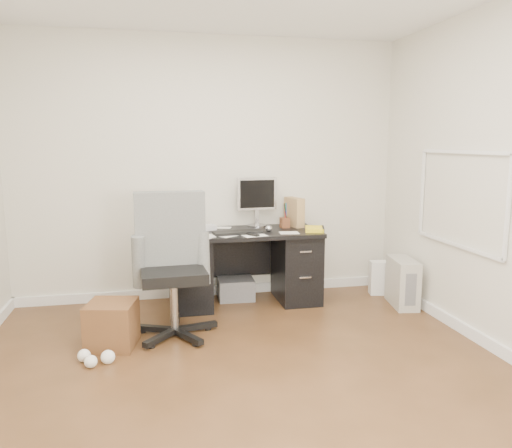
{
  "coord_description": "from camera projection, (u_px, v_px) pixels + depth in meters",
  "views": [
    {
      "loc": [
        -0.61,
        -3.19,
        1.64
      ],
      "look_at": [
        0.33,
        1.2,
        0.89
      ],
      "focal_mm": 35.0,
      "sensor_mm": 36.0,
      "label": 1
    }
  ],
  "objects": [
    {
      "name": "loose_papers",
      "position": [
        225.0,
        233.0,
        4.91
      ],
      "size": [
        1.1,
        0.6,
        0.0
      ],
      "primitive_type": null,
      "color": "white",
      "rests_on": "desk"
    },
    {
      "name": "desk_printer",
      "position": [
        236.0,
        289.0,
        5.23
      ],
      "size": [
        0.38,
        0.32,
        0.22
      ],
      "primitive_type": "cube",
      "rotation": [
        0.0,
        0.0,
        -0.04
      ],
      "color": "#5D5E62",
      "rests_on": "ground"
    },
    {
      "name": "magazine_file",
      "position": [
        294.0,
        212.0,
        5.25
      ],
      "size": [
        0.2,
        0.29,
        0.3
      ],
      "primitive_type": "cube",
      "rotation": [
        0.0,
        0.0,
        0.27
      ],
      "color": "#9C7D4B",
      "rests_on": "desk"
    },
    {
      "name": "paper_remote",
      "position": [
        254.0,
        235.0,
        4.76
      ],
      "size": [
        0.26,
        0.23,
        0.02
      ],
      "primitive_type": null,
      "rotation": [
        0.0,
        0.0,
        0.23
      ],
      "color": "white",
      "rests_on": "desk"
    },
    {
      "name": "lcd_monitor",
      "position": [
        257.0,
        202.0,
        5.22
      ],
      "size": [
        0.43,
        0.27,
        0.53
      ],
      "primitive_type": null,
      "rotation": [
        0.0,
        0.0,
        0.07
      ],
      "color": "#A9AAAE",
      "rests_on": "desk"
    },
    {
      "name": "pc_tower",
      "position": [
        403.0,
        282.0,
        5.01
      ],
      "size": [
        0.29,
        0.51,
        0.48
      ],
      "primitive_type": "cube",
      "rotation": [
        0.0,
        0.0,
        -0.17
      ],
      "color": "#ABA89A",
      "rests_on": "ground"
    },
    {
      "name": "wicker_basket",
      "position": [
        112.0,
        324.0,
        4.01
      ],
      "size": [
        0.44,
        0.44,
        0.37
      ],
      "primitive_type": "cube",
      "rotation": [
        0.0,
        0.0,
        -0.21
      ],
      "color": "#533319",
      "rests_on": "ground"
    },
    {
      "name": "travel_mug",
      "position": [
        189.0,
        226.0,
        4.78
      ],
      "size": [
        0.09,
        0.09,
        0.17
      ],
      "primitive_type": "cylinder",
      "rotation": [
        0.0,
        0.0,
        0.28
      ],
      "color": "#151790",
      "rests_on": "desk"
    },
    {
      "name": "room_shell",
      "position": [
        249.0,
        138.0,
        3.23
      ],
      "size": [
        4.02,
        4.02,
        2.71
      ],
      "color": "beige",
      "rests_on": "ground"
    },
    {
      "name": "pen_cup",
      "position": [
        285.0,
        216.0,
        5.17
      ],
      "size": [
        0.12,
        0.12,
        0.26
      ],
      "primitive_type": null,
      "rotation": [
        0.0,
        0.0,
        0.1
      ],
      "color": "#5A2F19",
      "rests_on": "desk"
    },
    {
      "name": "office_chair",
      "position": [
        173.0,
        266.0,
        4.17
      ],
      "size": [
        0.72,
        0.72,
        1.21
      ],
      "primitive_type": null,
      "rotation": [
        0.0,
        0.0,
        0.05
      ],
      "color": "#535653",
      "rests_on": "ground"
    },
    {
      "name": "keyboard",
      "position": [
        238.0,
        233.0,
        4.84
      ],
      "size": [
        0.5,
        0.23,
        0.03
      ],
      "primitive_type": "cube",
      "rotation": [
        0.0,
        0.0,
        0.14
      ],
      "color": "black",
      "rests_on": "desk"
    },
    {
      "name": "desk",
      "position": [
        244.0,
        265.0,
        5.06
      ],
      "size": [
        1.5,
        0.7,
        0.75
      ],
      "color": "black",
      "rests_on": "ground"
    },
    {
      "name": "ground",
      "position": [
        246.0,
        380.0,
        3.47
      ],
      "size": [
        4.0,
        4.0,
        0.0
      ],
      "primitive_type": "plane",
      "color": "#452B16",
      "rests_on": "ground"
    },
    {
      "name": "yellow_book",
      "position": [
        315.0,
        229.0,
        4.99
      ],
      "size": [
        0.24,
        0.27,
        0.04
      ],
      "primitive_type": "cube",
      "rotation": [
        0.0,
        0.0,
        -0.3
      ],
      "color": "yellow",
      "rests_on": "desk"
    },
    {
      "name": "white_binder",
      "position": [
        195.0,
        215.0,
        5.02
      ],
      "size": [
        0.2,
        0.29,
        0.3
      ],
      "primitive_type": "cube",
      "rotation": [
        0.0,
        0.0,
        0.32
      ],
      "color": "silver",
      "rests_on": "desk"
    },
    {
      "name": "shopping_bag",
      "position": [
        382.0,
        278.0,
        5.39
      ],
      "size": [
        0.3,
        0.24,
        0.36
      ],
      "primitive_type": "cube",
      "rotation": [
        0.0,
        0.0,
        -0.21
      ],
      "color": "silver",
      "rests_on": "ground"
    },
    {
      "name": "computer_mouse",
      "position": [
        269.0,
        229.0,
        4.94
      ],
      "size": [
        0.09,
        0.09,
        0.07
      ],
      "primitive_type": "sphere",
      "rotation": [
        0.0,
        0.0,
        0.4
      ],
      "color": "#A9AAAE",
      "rests_on": "desk"
    }
  ]
}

